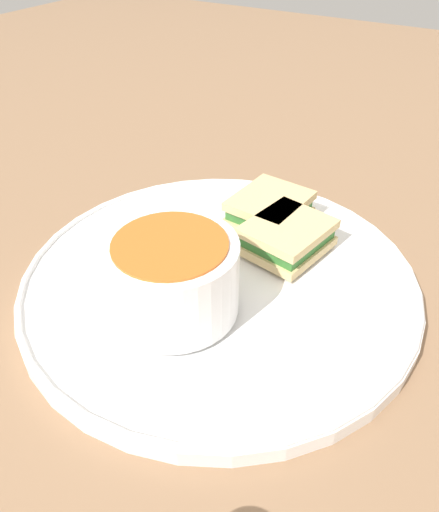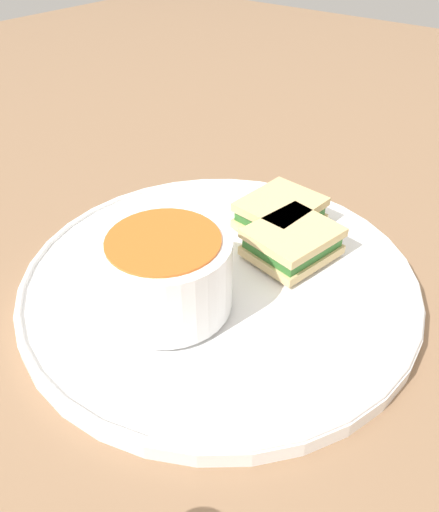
{
  "view_description": "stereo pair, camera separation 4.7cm",
  "coord_description": "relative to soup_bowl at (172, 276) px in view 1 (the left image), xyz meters",
  "views": [
    {
      "loc": [
        0.32,
        0.19,
        0.32
      ],
      "look_at": [
        0.0,
        0.0,
        0.04
      ],
      "focal_mm": 35.0,
      "sensor_mm": 36.0,
      "label": 1
    },
    {
      "loc": [
        0.29,
        0.23,
        0.32
      ],
      "look_at": [
        0.0,
        0.0,
        0.04
      ],
      "focal_mm": 35.0,
      "sensor_mm": 36.0,
      "label": 2
    }
  ],
  "objects": [
    {
      "name": "ground_plane",
      "position": [
        -0.06,
        0.01,
        -0.05
      ],
      "size": [
        2.4,
        2.4,
        0.0
      ],
      "primitive_type": "plane",
      "color": "#8E6B4C"
    },
    {
      "name": "plate",
      "position": [
        -0.06,
        0.01,
        -0.04
      ],
      "size": [
        0.38,
        0.38,
        0.02
      ],
      "color": "white",
      "rests_on": "ground_plane"
    },
    {
      "name": "sandwich_half_far",
      "position": [
        -0.17,
        0.01,
        -0.02
      ],
      "size": [
        0.09,
        0.08,
        0.03
      ],
      "rotation": [
        0.0,
        0.0,
        3.05
      ],
      "color": "#DBBC7F",
      "rests_on": "plate"
    },
    {
      "name": "sandwich_half_near",
      "position": [
        -0.13,
        0.05,
        -0.02
      ],
      "size": [
        0.09,
        0.08,
        0.03
      ],
      "rotation": [
        0.0,
        0.0,
        2.96
      ],
      "color": "#DBBC7F",
      "rests_on": "plate"
    },
    {
      "name": "soup_bowl",
      "position": [
        0.0,
        0.0,
        0.0
      ],
      "size": [
        0.11,
        0.11,
        0.07
      ],
      "color": "white",
      "rests_on": "plate"
    },
    {
      "name": "spoon",
      "position": [
        -0.02,
        -0.08,
        -0.03
      ],
      "size": [
        0.1,
        0.05,
        0.01
      ],
      "rotation": [
        0.0,
        0.0,
        6.66
      ],
      "color": "silver",
      "rests_on": "plate"
    }
  ]
}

